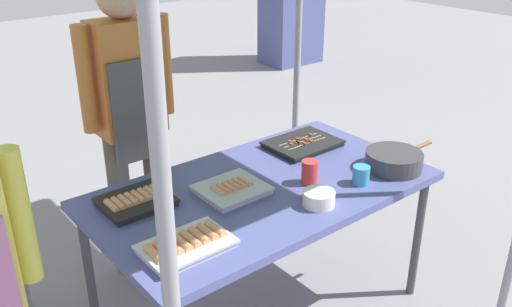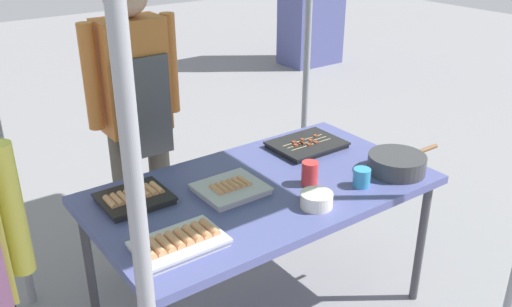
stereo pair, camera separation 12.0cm
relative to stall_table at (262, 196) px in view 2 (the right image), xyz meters
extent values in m
cube|color=#4C518C|center=(0.00, 0.00, 0.03)|extent=(1.60, 0.90, 0.04)
cylinder|color=#3F3F44|center=(0.74, -0.39, -0.34)|extent=(0.04, 0.04, 0.71)
cylinder|color=#3F3F44|center=(-0.74, 0.39, -0.34)|extent=(0.04, 0.04, 0.71)
cylinder|color=#3F3F44|center=(0.74, 0.39, -0.34)|extent=(0.04, 0.04, 0.71)
cylinder|color=gray|center=(-0.95, -0.80, 0.41)|extent=(0.04, 0.04, 2.22)
cylinder|color=gray|center=(0.95, 0.80, 0.41)|extent=(0.04, 0.04, 2.22)
cube|color=#ADADB2|center=(-0.15, 0.04, 0.06)|extent=(0.29, 0.26, 0.02)
cube|color=#ADADB2|center=(-0.15, 0.04, 0.08)|extent=(0.30, 0.27, 0.01)
cylinder|color=tan|center=(-0.23, 0.04, 0.09)|extent=(0.03, 0.10, 0.03)
cylinder|color=tan|center=(-0.20, 0.04, 0.09)|extent=(0.03, 0.10, 0.03)
cylinder|color=tan|center=(-0.17, 0.04, 0.09)|extent=(0.03, 0.10, 0.03)
cylinder|color=tan|center=(-0.14, 0.04, 0.09)|extent=(0.03, 0.10, 0.03)
cylinder|color=tan|center=(-0.11, 0.04, 0.09)|extent=(0.03, 0.10, 0.03)
cylinder|color=tan|center=(-0.08, 0.04, 0.09)|extent=(0.03, 0.10, 0.03)
cube|color=black|center=(0.46, 0.22, 0.06)|extent=(0.37, 0.28, 0.02)
cube|color=black|center=(0.46, 0.22, 0.08)|extent=(0.38, 0.29, 0.01)
cylinder|color=tan|center=(0.46, 0.18, 0.08)|extent=(0.28, 0.01, 0.01)
cube|color=brown|center=(0.49, 0.18, 0.08)|extent=(0.02, 0.02, 0.02)
cube|color=brown|center=(0.45, 0.18, 0.08)|extent=(0.02, 0.02, 0.02)
cylinder|color=tan|center=(0.46, 0.22, 0.08)|extent=(0.28, 0.01, 0.01)
cube|color=brown|center=(0.38, 0.22, 0.08)|extent=(0.02, 0.02, 0.02)
cube|color=brown|center=(0.42, 0.22, 0.08)|extent=(0.02, 0.02, 0.02)
cube|color=brown|center=(0.42, 0.22, 0.08)|extent=(0.02, 0.02, 0.02)
cube|color=brown|center=(0.49, 0.22, 0.08)|extent=(0.02, 0.02, 0.02)
cylinder|color=tan|center=(0.46, 0.25, 0.08)|extent=(0.28, 0.01, 0.01)
cube|color=brown|center=(0.40, 0.25, 0.08)|extent=(0.02, 0.02, 0.02)
cube|color=brown|center=(0.46, 0.25, 0.08)|extent=(0.02, 0.02, 0.02)
cube|color=brown|center=(0.55, 0.25, 0.08)|extent=(0.02, 0.02, 0.02)
cube|color=black|center=(-0.55, 0.21, 0.06)|extent=(0.29, 0.25, 0.02)
cube|color=black|center=(-0.55, 0.21, 0.08)|extent=(0.30, 0.26, 0.01)
cylinder|color=tan|center=(-0.66, 0.21, 0.09)|extent=(0.03, 0.11, 0.03)
cylinder|color=tan|center=(-0.63, 0.21, 0.09)|extent=(0.03, 0.11, 0.03)
cylinder|color=tan|center=(-0.60, 0.21, 0.09)|extent=(0.03, 0.11, 0.03)
cylinder|color=tan|center=(-0.57, 0.21, 0.09)|extent=(0.03, 0.11, 0.03)
cylinder|color=tan|center=(-0.53, 0.21, 0.09)|extent=(0.03, 0.11, 0.03)
cylinder|color=tan|center=(-0.50, 0.21, 0.09)|extent=(0.03, 0.11, 0.03)
cylinder|color=tan|center=(-0.47, 0.21, 0.09)|extent=(0.03, 0.11, 0.03)
cylinder|color=tan|center=(-0.44, 0.21, 0.09)|extent=(0.03, 0.11, 0.03)
cube|color=silver|center=(-0.56, -0.22, 0.06)|extent=(0.34, 0.22, 0.02)
cube|color=silver|center=(-0.56, -0.22, 0.08)|extent=(0.35, 0.23, 0.01)
cylinder|color=tan|center=(-0.70, -0.22, 0.09)|extent=(0.04, 0.12, 0.04)
cylinder|color=tan|center=(-0.66, -0.22, 0.09)|extent=(0.04, 0.12, 0.04)
cylinder|color=tan|center=(-0.62, -0.22, 0.09)|extent=(0.04, 0.12, 0.04)
cylinder|color=tan|center=(-0.58, -0.22, 0.09)|extent=(0.04, 0.12, 0.04)
cylinder|color=tan|center=(-0.54, -0.22, 0.09)|extent=(0.04, 0.12, 0.04)
cylinder|color=tan|center=(-0.50, -0.22, 0.09)|extent=(0.04, 0.12, 0.04)
cylinder|color=tan|center=(-0.46, -0.22, 0.09)|extent=(0.04, 0.12, 0.04)
cylinder|color=tan|center=(-0.42, -0.22, 0.09)|extent=(0.04, 0.12, 0.04)
cylinder|color=#38383A|center=(0.63, -0.27, 0.10)|extent=(0.28, 0.28, 0.09)
cylinder|color=brown|center=(0.85, -0.27, 0.12)|extent=(0.16, 0.02, 0.02)
cylinder|color=#386B33|center=(0.63, -0.27, 0.13)|extent=(0.26, 0.26, 0.01)
cylinder|color=silver|center=(0.08, -0.29, 0.09)|extent=(0.14, 0.14, 0.07)
cylinder|color=red|center=(0.19, -0.11, 0.11)|extent=(0.08, 0.08, 0.11)
cylinder|color=#338CBF|center=(0.38, -0.27, 0.10)|extent=(0.08, 0.08, 0.09)
cylinder|color=#595147|center=(-0.37, 0.78, -0.27)|extent=(0.12, 0.12, 0.85)
cylinder|color=#595147|center=(-0.15, 0.78, -0.27)|extent=(0.12, 0.12, 0.85)
cube|color=#CC7233|center=(-0.26, 0.78, 0.45)|extent=(0.34, 0.20, 0.60)
cube|color=#4C4C51|center=(-0.26, 0.67, 0.30)|extent=(0.30, 0.02, 0.54)
cylinder|color=#CC7233|center=(-0.48, 0.78, 0.48)|extent=(0.08, 0.08, 0.54)
cylinder|color=#CC7233|center=(-0.04, 0.78, 0.48)|extent=(0.08, 0.08, 0.54)
cylinder|color=#D8CC4C|center=(-1.10, -0.10, 0.35)|extent=(0.08, 0.08, 0.48)
camera|label=1|loc=(-1.46, -1.76, 1.26)|focal=38.57mm
camera|label=2|loc=(-1.36, -1.84, 1.26)|focal=38.57mm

